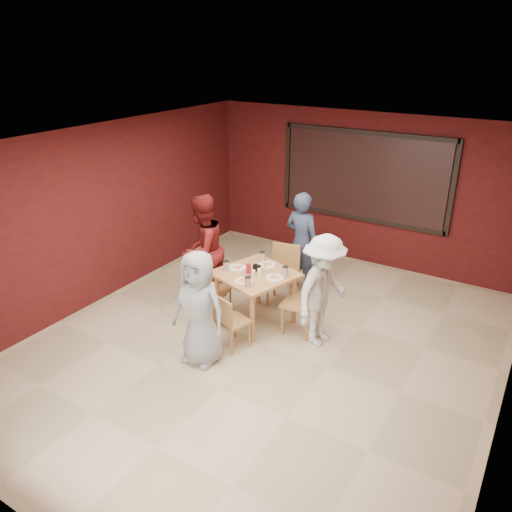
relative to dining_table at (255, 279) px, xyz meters
The scene contains 11 objects.
floor 0.98m from the dining_table, 46.67° to the right, with size 7.00×7.00×0.00m, color #C7B28A.
window_blinds 3.14m from the dining_table, 81.05° to the left, with size 3.00×0.02×1.50m, color black.
dining_table is the anchor object (origin of this frame).
chair_front 0.85m from the dining_table, 84.31° to the right, with size 0.49×0.49×0.81m.
chair_back 0.82m from the dining_table, 87.10° to the left, with size 0.55×0.55×0.95m.
chair_left 0.77m from the dining_table, behind, with size 0.43×0.43×0.78m.
chair_right 0.80m from the dining_table, ahead, with size 0.51×0.51×0.95m.
diner_front 1.24m from the dining_table, 93.53° to the right, with size 0.77×0.50×1.57m, color #989898.
diner_back 1.32m from the dining_table, 85.83° to the left, with size 0.63×0.41×1.72m, color #2F3A54.
diner_left 1.08m from the dining_table, behind, with size 0.87×0.68×1.79m, color #601212.
diner_right 1.08m from the dining_table, ahead, with size 1.04×0.60×1.61m, color silver.
Camera 1 is at (3.00, -5.09, 3.95)m, focal length 35.00 mm.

